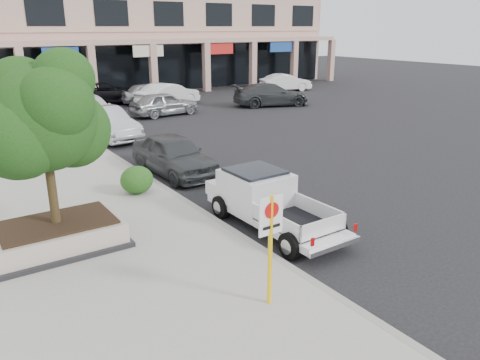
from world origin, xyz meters
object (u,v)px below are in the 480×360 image
at_px(pickup_truck, 274,203).
at_px(lot_car_e, 151,93).
at_px(no_parking_sign, 271,236).
at_px(curb_car_a, 174,155).
at_px(curb_car_c, 90,110).
at_px(lot_car_f, 285,82).
at_px(lot_car_a, 164,104).
at_px(lot_car_d, 105,93).
at_px(planter, 58,235).
at_px(lot_car_c, 271,95).
at_px(planter_tree, 47,118).
at_px(curb_car_d, 66,101).
at_px(curb_car_b, 106,124).
at_px(lot_car_b, 168,95).

relative_size(pickup_truck, lot_car_e, 1.09).
height_order(no_parking_sign, curb_car_a, no_parking_sign).
bearing_deg(curb_car_c, lot_car_f, 14.98).
bearing_deg(lot_car_a, lot_car_f, -75.18).
bearing_deg(lot_car_d, curb_car_a, -178.82).
xyz_separation_m(planter, lot_car_c, (18.58, 15.38, 0.32)).
bearing_deg(curb_car_a, lot_car_e, 66.56).
bearing_deg(curb_car_c, planter, -109.20).
bearing_deg(lot_car_e, planter_tree, 153.94).
bearing_deg(lot_car_f, lot_car_c, 149.43).
relative_size(curb_car_d, lot_car_d, 1.00).
bearing_deg(lot_car_a, curb_car_c, 82.25).
bearing_deg(lot_car_f, planter, 146.24).
xyz_separation_m(planter, lot_car_d, (8.92, 22.94, 0.30)).
height_order(lot_car_a, lot_car_f, lot_car_a).
bearing_deg(curb_car_b, no_parking_sign, -104.90).
height_order(planter_tree, curb_car_b, planter_tree).
bearing_deg(lot_car_f, planter_tree, 146.19).
distance_m(no_parking_sign, lot_car_d, 28.60).
distance_m(curb_car_b, curb_car_d, 9.16).
distance_m(planter_tree, pickup_truck, 6.24).
xyz_separation_m(planter, lot_car_e, (11.80, 21.27, 0.29)).
xyz_separation_m(lot_car_a, lot_car_d, (-1.58, 6.84, 0.02)).
bearing_deg(curb_car_b, lot_car_e, 48.40).
bearing_deg(planter, lot_car_e, 60.98).
bearing_deg(no_parking_sign, lot_car_a, 70.15).
relative_size(planter_tree, lot_car_d, 0.72).
bearing_deg(no_parking_sign, curb_car_a, 74.96).
bearing_deg(curb_car_a, lot_car_d, 76.56).
height_order(curb_car_c, lot_car_a, curb_car_c).
bearing_deg(lot_car_e, curb_car_a, 162.11).
relative_size(curb_car_a, lot_car_c, 0.82).
xyz_separation_m(curb_car_c, lot_car_e, (6.03, 4.96, -0.03)).
xyz_separation_m(curb_car_d, lot_car_f, (19.10, 0.47, -0.03)).
xyz_separation_m(curb_car_a, lot_car_d, (3.53, 18.58, 0.01)).
bearing_deg(curb_car_d, lot_car_a, -47.23).
distance_m(no_parking_sign, curb_car_a, 9.73).
relative_size(no_parking_sign, curb_car_b, 0.47).
xyz_separation_m(curb_car_a, curb_car_d, (0.19, 16.44, 0.01)).
xyz_separation_m(pickup_truck, curb_car_a, (-0.00, 6.27, -0.00)).
xyz_separation_m(lot_car_a, lot_car_f, (14.18, 5.17, -0.02)).
distance_m(curb_car_b, lot_car_b, 10.43).
height_order(lot_car_a, lot_car_d, lot_car_d).
distance_m(planter, pickup_truck, 5.73).
bearing_deg(lot_car_d, curb_car_d, 134.64).
xyz_separation_m(no_parking_sign, curb_car_b, (2.29, 16.65, -0.83)).
xyz_separation_m(curb_car_d, lot_car_a, (4.91, -4.70, -0.02)).
bearing_deg(planter, no_parking_sign, -60.06).
xyz_separation_m(planter_tree, curb_car_b, (5.04, 11.49, -2.61)).
relative_size(curb_car_d, lot_car_c, 1.02).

